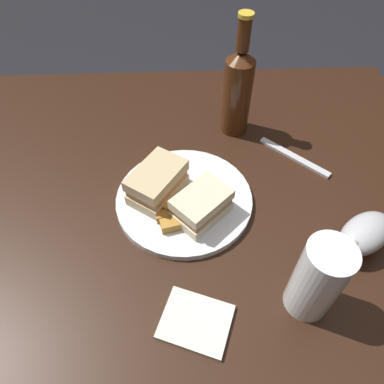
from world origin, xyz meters
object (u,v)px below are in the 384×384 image
at_px(pint_glass, 316,282).
at_px(cider_bottle, 238,90).
at_px(plate, 184,199).
at_px(napkin, 196,322).
at_px(sandwich_half_right, 200,205).
at_px(fork, 294,157).
at_px(sandwich_half_left, 157,183).
at_px(gravy_boat, 365,234).

bearing_deg(pint_glass, cider_bottle, -81.46).
bearing_deg(cider_bottle, plate, 60.50).
xyz_separation_m(cider_bottle, napkin, (0.12, 0.48, -0.11)).
xyz_separation_m(sandwich_half_right, pint_glass, (-0.17, 0.18, 0.03)).
height_order(plate, fork, plate).
bearing_deg(sandwich_half_right, plate, -56.30).
bearing_deg(sandwich_half_left, gravy_boat, 160.35).
relative_size(plate, pint_glass, 1.73).
xyz_separation_m(sandwich_half_left, cider_bottle, (-0.18, -0.22, 0.06)).
bearing_deg(sandwich_half_left, pint_glass, 136.70).
bearing_deg(gravy_boat, fork, -74.76).
bearing_deg(cider_bottle, sandwich_half_right, 70.08).
xyz_separation_m(plate, sandwich_half_left, (0.05, -0.01, 0.04)).
bearing_deg(sandwich_half_left, fork, -161.30).
distance_m(plate, gravy_boat, 0.35).
xyz_separation_m(plate, gravy_boat, (-0.32, 0.12, 0.03)).
bearing_deg(fork, gravy_boat, -30.59).
xyz_separation_m(napkin, fork, (-0.25, -0.37, -0.00)).
distance_m(gravy_boat, napkin, 0.34).
height_order(sandwich_half_left, fork, sandwich_half_left).
height_order(napkin, fork, napkin).
relative_size(gravy_boat, napkin, 1.26).
height_order(sandwich_half_left, gravy_boat, sandwich_half_left).
bearing_deg(cider_bottle, napkin, 76.17).
height_order(sandwich_half_right, fork, sandwich_half_right).
xyz_separation_m(sandwich_half_left, gravy_boat, (-0.37, 0.13, -0.01)).
relative_size(cider_bottle, fork, 1.57).
bearing_deg(plate, gravy_boat, 159.33).
bearing_deg(cider_bottle, pint_glass, 98.54).
bearing_deg(pint_glass, sandwich_half_right, -46.83).
height_order(pint_glass, gravy_boat, pint_glass).
height_order(sandwich_half_left, pint_glass, pint_glass).
bearing_deg(fork, sandwich_half_right, -100.19).
bearing_deg(plate, sandwich_half_left, -13.16).
relative_size(plate, gravy_boat, 2.02).
distance_m(sandwich_half_right, gravy_boat, 0.30).
relative_size(pint_glass, napkin, 1.47).
distance_m(plate, sandwich_half_right, 0.07).
relative_size(cider_bottle, napkin, 2.56).
relative_size(sandwich_half_right, napkin, 1.16).
bearing_deg(fork, pint_glass, -55.69).
height_order(plate, cider_bottle, cider_bottle).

